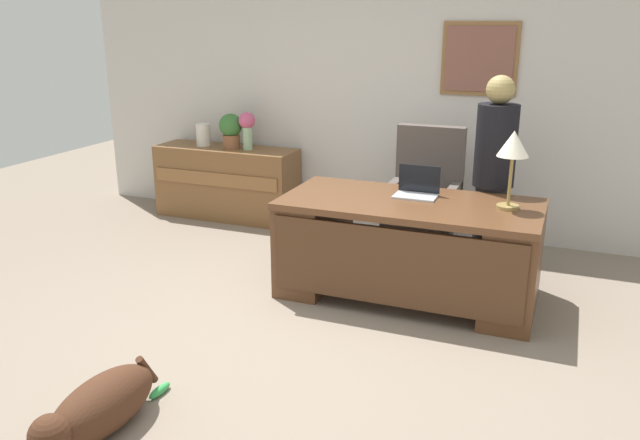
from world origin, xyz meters
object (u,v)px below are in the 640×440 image
dog_lying (98,407)px  dog_toy_bone (160,391)px  desk (407,246)px  person_standing (493,178)px  armchair (424,201)px  desk_lamp (513,149)px  credenza (227,183)px  vase_empty (203,135)px  potted_plant (231,129)px  laptop (417,189)px  vase_with_flowers (247,126)px

dog_lying → dog_toy_bone: 0.44m
desk → dog_lying: size_ratio=2.21×
person_standing → dog_lying: bearing=-118.4°
armchair → dog_toy_bone: bearing=-107.2°
dog_lying → desk_lamp: desk_lamp is taller
credenza → vase_empty: vase_empty is taller
credenza → potted_plant: potted_plant is taller
armchair → laptop: size_ratio=3.61×
dog_lying → vase_empty: vase_empty is taller
armchair → laptop: 0.85m
vase_with_flowers → vase_empty: size_ratio=1.64×
vase_empty → vase_with_flowers: bearing=0.0°
desk → vase_with_flowers: 2.52m
dog_toy_bone → potted_plant: bearing=112.0°
vase_with_flowers → potted_plant: (-0.19, 0.00, -0.04)m
person_standing → laptop: 0.66m
credenza → person_standing: 2.96m
credenza → desk_lamp: (3.01, -1.24, 0.82)m
person_standing → vase_with_flowers: bearing=164.4°
armchair → dog_lying: (-0.94, -3.22, -0.35)m
armchair → laptop: bearing=-82.0°
person_standing → dog_toy_bone: bearing=-121.1°
desk_lamp → vase_with_flowers: desk_lamp is taller
vase_empty → credenza: bearing=-0.3°
vase_with_flowers → vase_empty: bearing=180.0°
desk → person_standing: size_ratio=1.15×
laptop → dog_toy_bone: (-0.97, -2.02, -0.80)m
laptop → vase_with_flowers: 2.37m
vase_empty → dog_toy_bone: vase_empty is taller
vase_empty → dog_toy_bone: size_ratio=1.34×
dog_toy_bone → laptop: bearing=64.3°
armchair → vase_empty: bearing=171.6°
desk → person_standing: person_standing is taller
credenza → laptop: (2.33, -1.14, 0.44)m
laptop → vase_empty: size_ratio=1.36×
vase_with_flowers → potted_plant: 0.20m
potted_plant → credenza: bearing=-178.9°
potted_plant → armchair: bearing=-9.8°
laptop → dog_toy_bone: laptop is taller
vase_empty → potted_plant: potted_plant is taller
dog_toy_bone → dog_lying: bearing=-99.6°
desk_lamp → potted_plant: bearing=157.1°
credenza → armchair: bearing=-9.4°
desk_lamp → potted_plant: desk_lamp is taller
person_standing → vase_with_flowers: 2.67m
person_standing → vase_with_flowers: size_ratio=4.29×
credenza → potted_plant: 0.58m
person_standing → laptop: size_ratio=5.16×
vase_with_flowers → dog_lying: bearing=-74.1°
desk → laptop: size_ratio=5.95×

